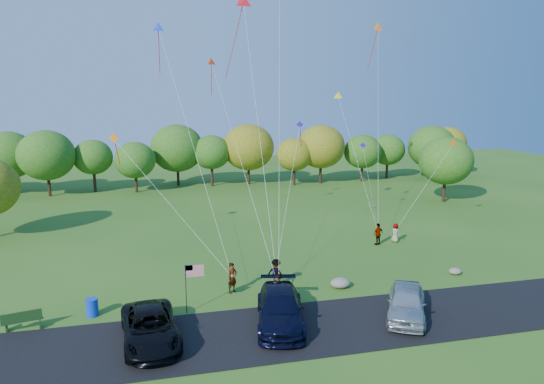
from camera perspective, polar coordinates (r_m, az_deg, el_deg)
The scene contains 17 objects.
ground at distance 29.92m, azimuth 2.87°, elevation -12.23°, with size 140.00×140.00×0.00m, color #2E5B1A.
asphalt_lane at distance 26.45m, azimuth 5.39°, elevation -15.48°, with size 44.00×6.00×0.06m, color black.
treeline at distance 63.44m, azimuth -7.39°, elevation 4.61°, with size 77.00×27.71×8.29m.
minivan_dark at distance 25.17m, azimuth -14.14°, elevation -15.18°, with size 2.59×5.62×1.56m, color black.
minivan_navy at distance 26.19m, azimuth 0.96°, elevation -13.57°, with size 2.40×5.91×1.71m, color black.
minivan_silver at distance 27.91m, azimuth 15.55°, elevation -12.41°, with size 1.99×4.96×1.69m, color #B5BDC0.
flyer_a at distance 30.24m, azimuth -4.70°, elevation -10.02°, with size 0.70×0.46×1.92m, color #4C4C59.
flyer_b at distance 28.54m, azimuth 0.80°, elevation -11.41°, with size 0.89×0.70×1.84m, color #4C4C59.
flyer_c at distance 31.14m, azimuth 0.46°, elevation -9.47°, with size 1.16×0.67×1.79m, color #4C4C59.
flyer_d at distance 40.41m, azimuth 12.38°, elevation -4.85°, with size 1.06×0.44×1.81m, color #4C4C59.
flyer_e at distance 41.51m, azimuth 14.31°, elevation -4.67°, with size 0.78×0.51×1.59m, color #4C4C59.
park_bench at distance 28.81m, azimuth -27.31°, elevation -13.25°, with size 1.90×0.73×1.06m.
trash_barrel at distance 29.09m, azimuth -20.41°, elevation -12.60°, with size 0.66×0.66×0.99m, color #0D37C8.
flag_assembly at distance 27.46m, azimuth -9.46°, elevation -9.74°, with size 1.04×0.68×2.82m.
boulder_near at distance 31.39m, azimuth 8.04°, elevation -10.54°, with size 1.28×1.00×0.64m, color gray.
boulder_far at distance 35.57m, azimuth 20.75°, elevation -8.71°, with size 0.86×0.71×0.45m, color gray.
kites_aloft at distance 40.95m, azimuth -0.19°, elevation 18.57°, with size 28.94×6.58×19.36m.
Camera 1 is at (-7.79, -26.34, 11.87)m, focal length 32.00 mm.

